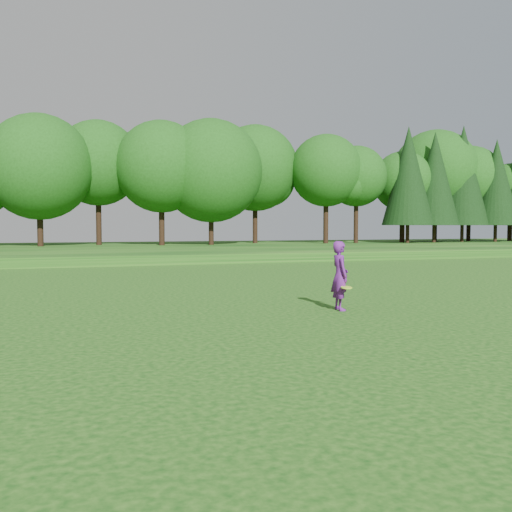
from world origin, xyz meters
name	(u,v)px	position (x,y,z in m)	size (l,w,h in m)	color
ground	(241,315)	(0.00, 0.00, 0.00)	(140.00, 140.00, 0.00)	#0B3C0D
berm	(113,250)	(0.00, 34.00, 0.30)	(130.00, 30.00, 0.60)	#0B3C0D
walking_path	(136,265)	(0.00, 20.00, 0.02)	(130.00, 1.60, 0.04)	gray
treeline	(107,160)	(0.00, 38.00, 8.10)	(104.00, 7.00, 15.00)	#184810
woman	(340,276)	(2.78, -0.16, 0.94)	(0.53, 0.92, 1.89)	#651C80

